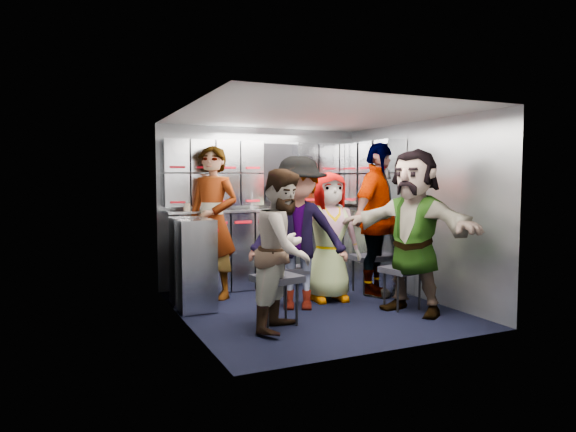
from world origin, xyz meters
name	(u,v)px	position (x,y,z in m)	size (l,w,h in m)	color
floor	(312,308)	(0.00, 0.00, 0.00)	(3.00, 3.00, 0.00)	black
wall_back	(262,206)	(0.00, 1.50, 1.05)	(2.80, 0.04, 2.10)	gray
wall_left	(184,217)	(-1.40, 0.00, 1.05)	(0.04, 3.00, 2.10)	gray
wall_right	(417,210)	(1.40, 0.00, 1.05)	(0.04, 3.00, 2.10)	gray
ceiling	(313,115)	(0.00, 0.00, 2.10)	(2.80, 3.00, 0.02)	silver
cart_bank_back	(268,249)	(0.00, 1.29, 0.49)	(2.68, 0.38, 0.99)	#A5ABB6
cart_bank_left	(192,263)	(-1.19, 0.56, 0.49)	(0.38, 0.76, 0.99)	#A5ABB6
counter	(268,210)	(0.00, 1.29, 1.01)	(2.68, 0.42, 0.03)	#B7BABF
locker_bank_back	(266,173)	(0.00, 1.35, 1.49)	(2.68, 0.28, 0.82)	#A5ABB6
locker_bank_right	(374,173)	(1.25, 0.70, 1.49)	(0.28, 1.00, 0.82)	#A5ABB6
right_cabinet	(377,250)	(1.25, 0.60, 0.50)	(0.28, 1.20, 1.00)	#A5ABB6
coffee_niche	(277,175)	(0.18, 1.41, 1.47)	(0.46, 0.16, 0.84)	black
red_latch_strip	(274,221)	(0.00, 1.09, 0.88)	(2.60, 0.02, 0.03)	#B70916
jump_seat_near_left	(277,281)	(-0.59, -0.41, 0.43)	(0.48, 0.46, 0.49)	black
jump_seat_mid_left	(291,271)	(-0.14, 0.24, 0.38)	(0.45, 0.43, 0.43)	black
jump_seat_center	(322,267)	(0.35, 0.45, 0.36)	(0.37, 0.35, 0.41)	black
jump_seat_mid_right	(369,259)	(1.02, 0.46, 0.41)	(0.43, 0.41, 0.46)	black
jump_seat_near_right	(402,272)	(0.90, -0.40, 0.41)	(0.45, 0.44, 0.46)	black
attendant_standing	(213,222)	(-0.84, 0.95, 0.91)	(0.66, 0.43, 1.81)	black
attendant_arc_a	(285,250)	(-0.59, -0.59, 0.76)	(0.74, 0.57, 1.51)	black
attendant_arc_b	(298,233)	(-0.14, 0.06, 0.83)	(1.07, 0.62, 1.66)	black
attendant_arc_c	(329,236)	(0.35, 0.27, 0.75)	(0.73, 0.48, 1.50)	black
attendant_arc_d	(377,219)	(1.02, 0.28, 0.93)	(1.09, 0.45, 1.86)	black
attendant_arc_e	(413,231)	(0.90, -0.58, 0.87)	(1.61, 0.51, 1.74)	black
bottle_left	(251,200)	(-0.25, 1.24, 1.14)	(0.06, 0.06, 0.23)	white
bottle_mid	(284,200)	(0.20, 1.24, 1.15)	(0.06, 0.06, 0.23)	white
bottle_right	(341,197)	(1.07, 1.24, 1.16)	(0.07, 0.07, 0.27)	white
cup_left	(187,207)	(-1.09, 1.23, 1.08)	(0.08, 0.08, 0.09)	tan
cup_right	(322,204)	(0.77, 1.23, 1.08)	(0.07, 0.07, 0.11)	tan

